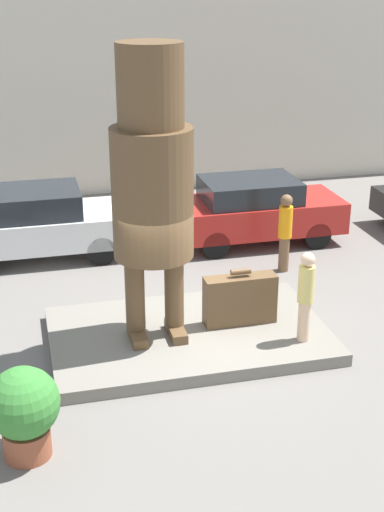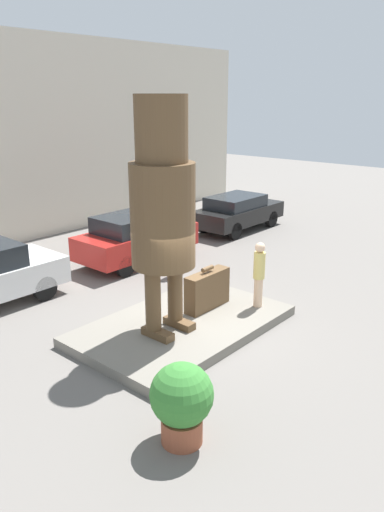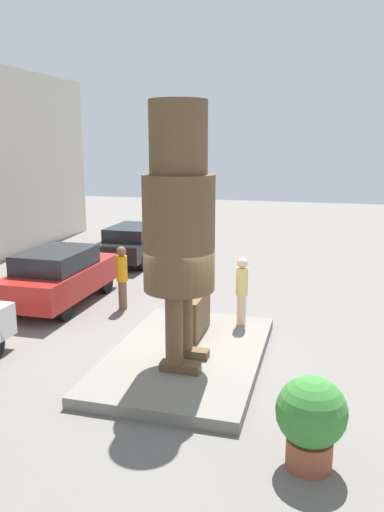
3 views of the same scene
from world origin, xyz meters
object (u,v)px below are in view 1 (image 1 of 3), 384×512
(statue_figure, at_px, (152,175))
(worker_hivis, at_px, (285,230))
(tourist, at_px, (306,293))
(parked_car_red, at_px, (255,209))
(parked_car_white, at_px, (37,222))
(giant_suitcase, at_px, (240,299))
(planter_pot, at_px, (24,409))

(statue_figure, relative_size, worker_hivis, 2.84)
(tourist, height_order, parked_car_red, tourist)
(statue_figure, distance_m, tourist, 3.28)
(parked_car_white, distance_m, worker_hivis, 5.63)
(parked_car_red, height_order, worker_hivis, worker_hivis)
(parked_car_red, bearing_deg, giant_suitcase, -111.98)
(worker_hivis, bearing_deg, statue_figure, -142.30)
(giant_suitcase, bearing_deg, planter_pot, -145.62)
(statue_figure, xyz_separation_m, giant_suitcase, (1.58, 0.08, -2.46))
(statue_figure, bearing_deg, worker_hivis, 37.70)
(parked_car_red, relative_size, planter_pot, 3.03)
(planter_pot, xyz_separation_m, worker_hivis, (5.72, 5.21, 0.22))
(statue_figure, height_order, planter_pot, statue_figure)
(parked_car_white, xyz_separation_m, worker_hivis, (5.19, -2.16, 0.11))
(parked_car_white, bearing_deg, statue_figure, -69.55)
(parked_car_white, bearing_deg, giant_suitcase, -54.48)
(statue_figure, height_order, worker_hivis, statue_figure)
(giant_suitcase, relative_size, parked_car_white, 0.32)
(statue_figure, height_order, tourist, statue_figure)
(giant_suitcase, bearing_deg, parked_car_white, 125.52)
(parked_car_red, bearing_deg, worker_hivis, -88.48)
(giant_suitcase, distance_m, planter_pot, 4.71)
(statue_figure, distance_m, parked_car_white, 5.60)
(tourist, xyz_separation_m, planter_pot, (-4.76, -1.76, -0.37))
(parked_car_red, distance_m, worker_hivis, 1.87)
(tourist, height_order, parked_car_white, tourist)
(parked_car_white, xyz_separation_m, parked_car_red, (5.14, -0.30, -0.01))
(tourist, distance_m, parked_car_white, 7.03)
(tourist, distance_m, parked_car_red, 5.39)
(tourist, xyz_separation_m, parked_car_red, (0.91, 5.31, -0.28))
(parked_car_red, height_order, planter_pot, parked_car_red)
(tourist, bearing_deg, planter_pot, -159.67)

